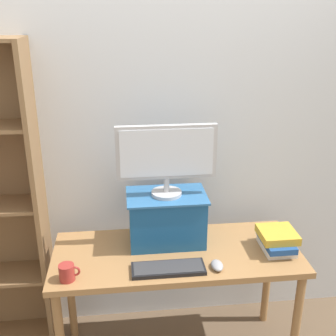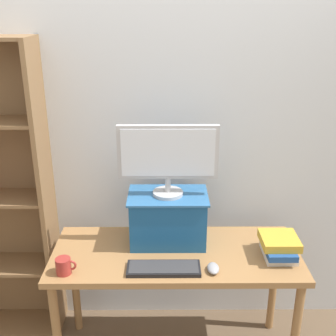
{
  "view_description": "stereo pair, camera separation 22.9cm",
  "coord_description": "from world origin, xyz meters",
  "px_view_note": "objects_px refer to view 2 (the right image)",
  "views": [
    {
      "loc": [
        -0.29,
        -2.08,
        2.09
      ],
      "look_at": [
        -0.04,
        0.05,
        1.26
      ],
      "focal_mm": 45.0,
      "sensor_mm": 36.0,
      "label": 1
    },
    {
      "loc": [
        -0.06,
        -2.09,
        2.09
      ],
      "look_at": [
        -0.04,
        0.05,
        1.26
      ],
      "focal_mm": 45.0,
      "sensor_mm": 36.0,
      "label": 2
    }
  ],
  "objects_px": {
    "riser_box": "(168,217)",
    "book_stack": "(279,246)",
    "computer_mouse": "(213,268)",
    "coffee_mug": "(64,266)",
    "desk": "(176,265)",
    "computer_monitor": "(168,156)",
    "keyboard": "(164,268)"
  },
  "relations": [
    {
      "from": "desk",
      "to": "book_stack",
      "type": "height_order",
      "value": "book_stack"
    },
    {
      "from": "riser_box",
      "to": "keyboard",
      "type": "relative_size",
      "value": 1.17
    },
    {
      "from": "desk",
      "to": "riser_box",
      "type": "distance_m",
      "value": 0.28
    },
    {
      "from": "book_stack",
      "to": "coffee_mug",
      "type": "height_order",
      "value": "book_stack"
    },
    {
      "from": "keyboard",
      "to": "coffee_mug",
      "type": "distance_m",
      "value": 0.53
    },
    {
      "from": "book_stack",
      "to": "computer_monitor",
      "type": "bearing_deg",
      "value": 164.98
    },
    {
      "from": "computer_monitor",
      "to": "coffee_mug",
      "type": "height_order",
      "value": "computer_monitor"
    },
    {
      "from": "computer_monitor",
      "to": "computer_mouse",
      "type": "relative_size",
      "value": 5.43
    },
    {
      "from": "computer_monitor",
      "to": "keyboard",
      "type": "relative_size",
      "value": 1.43
    },
    {
      "from": "riser_box",
      "to": "book_stack",
      "type": "xyz_separation_m",
      "value": [
        0.62,
        -0.17,
        -0.1
      ]
    },
    {
      "from": "riser_box",
      "to": "computer_monitor",
      "type": "height_order",
      "value": "computer_monitor"
    },
    {
      "from": "computer_mouse",
      "to": "coffee_mug",
      "type": "relative_size",
      "value": 0.94
    },
    {
      "from": "computer_monitor",
      "to": "coffee_mug",
      "type": "relative_size",
      "value": 5.1
    },
    {
      "from": "computer_mouse",
      "to": "keyboard",
      "type": "bearing_deg",
      "value": 178.1
    },
    {
      "from": "desk",
      "to": "computer_mouse",
      "type": "distance_m",
      "value": 0.29
    },
    {
      "from": "computer_monitor",
      "to": "computer_mouse",
      "type": "xyz_separation_m",
      "value": [
        0.24,
        -0.32,
        -0.53
      ]
    },
    {
      "from": "riser_box",
      "to": "coffee_mug",
      "type": "height_order",
      "value": "riser_box"
    },
    {
      "from": "desk",
      "to": "keyboard",
      "type": "relative_size",
      "value": 3.61
    },
    {
      "from": "computer_mouse",
      "to": "computer_monitor",
      "type": "bearing_deg",
      "value": 127.18
    },
    {
      "from": "desk",
      "to": "computer_mouse",
      "type": "relative_size",
      "value": 13.7
    },
    {
      "from": "riser_box",
      "to": "coffee_mug",
      "type": "relative_size",
      "value": 4.19
    },
    {
      "from": "coffee_mug",
      "to": "computer_monitor",
      "type": "bearing_deg",
      "value": 30.82
    },
    {
      "from": "coffee_mug",
      "to": "desk",
      "type": "bearing_deg",
      "value": 18.82
    },
    {
      "from": "riser_box",
      "to": "book_stack",
      "type": "height_order",
      "value": "riser_box"
    },
    {
      "from": "computer_monitor",
      "to": "coffee_mug",
      "type": "xyz_separation_m",
      "value": [
        -0.55,
        -0.33,
        -0.5
      ]
    },
    {
      "from": "riser_box",
      "to": "desk",
      "type": "bearing_deg",
      "value": -70.6
    },
    {
      "from": "desk",
      "to": "computer_monitor",
      "type": "distance_m",
      "value": 0.65
    },
    {
      "from": "keyboard",
      "to": "coffee_mug",
      "type": "bearing_deg",
      "value": -177.61
    },
    {
      "from": "coffee_mug",
      "to": "computer_mouse",
      "type": "bearing_deg",
      "value": 0.96
    },
    {
      "from": "keyboard",
      "to": "computer_monitor",
      "type": "bearing_deg",
      "value": 85.38
    },
    {
      "from": "riser_box",
      "to": "book_stack",
      "type": "relative_size",
      "value": 1.78
    },
    {
      "from": "computer_mouse",
      "to": "coffee_mug",
      "type": "height_order",
      "value": "coffee_mug"
    }
  ]
}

